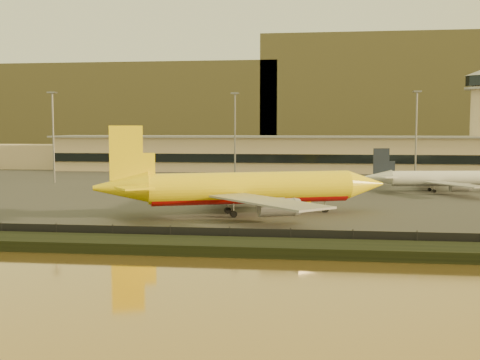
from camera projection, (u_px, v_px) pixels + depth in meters
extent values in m
plane|color=black|center=(229.00, 229.00, 92.39)|extent=(900.00, 900.00, 0.00)
cube|color=black|center=(209.00, 246.00, 75.53)|extent=(320.00, 7.00, 1.40)
cube|color=#2D2D2D|center=(273.00, 178.00, 186.26)|extent=(320.00, 220.00, 0.20)
cube|color=black|center=(215.00, 236.00, 79.43)|extent=(300.00, 0.05, 2.20)
cube|color=tan|center=(280.00, 154.00, 215.38)|extent=(160.00, 22.00, 12.00)
cube|color=black|center=(278.00, 159.00, 204.40)|extent=(160.00, 0.60, 3.00)
cube|color=gray|center=(280.00, 137.00, 214.84)|extent=(164.00, 24.00, 0.60)
cube|color=tan|center=(34.00, 156.00, 231.50)|extent=(50.00, 18.00, 9.00)
cylinder|color=tan|center=(479.00, 129.00, 211.66)|extent=(6.40, 6.40, 30.00)
cylinder|color=slate|center=(53.00, 138.00, 168.07)|extent=(0.50, 0.50, 25.00)
cube|color=slate|center=(52.00, 93.00, 166.98)|extent=(2.20, 2.20, 0.40)
cylinder|color=slate|center=(235.00, 138.00, 171.62)|extent=(0.50, 0.50, 25.00)
cube|color=slate|center=(235.00, 93.00, 170.52)|extent=(2.20, 2.20, 0.40)
cylinder|color=slate|center=(416.00, 139.00, 163.30)|extent=(0.50, 0.50, 25.00)
cube|color=slate|center=(417.00, 91.00, 162.21)|extent=(2.20, 2.20, 0.40)
cube|color=brown|center=(108.00, 112.00, 443.75)|extent=(260.00, 160.00, 55.00)
cube|color=brown|center=(430.00, 100.00, 413.95)|extent=(220.00, 160.00, 70.00)
cylinder|color=yellow|center=(251.00, 187.00, 106.07)|extent=(35.85, 17.73, 5.25)
cylinder|color=#BE0D0A|center=(251.00, 192.00, 106.15)|extent=(34.50, 16.29, 4.09)
cone|color=yellow|center=(365.00, 184.00, 111.06)|extent=(8.46, 7.40, 5.25)
cone|color=yellow|center=(121.00, 188.00, 100.82)|extent=(10.35, 8.12, 5.25)
cube|color=yellow|center=(126.00, 153.00, 100.55)|extent=(5.34, 2.35, 9.19)
cube|color=yellow|center=(131.00, 182.00, 106.34)|extent=(5.27, 5.21, 0.31)
cube|color=yellow|center=(135.00, 188.00, 96.16)|extent=(7.06, 7.05, 0.31)
cube|color=gray|center=(229.00, 185.00, 119.47)|extent=(7.60, 22.87, 0.31)
cylinder|color=gray|center=(245.00, 194.00, 116.87)|extent=(6.69, 4.84, 2.89)
cube|color=gray|center=(268.00, 202.00, 92.37)|extent=(20.58, 21.49, 0.31)
cylinder|color=gray|center=(277.00, 207.00, 96.38)|extent=(6.69, 4.84, 2.89)
cylinder|color=black|center=(325.00, 209.00, 109.64)|extent=(1.40, 1.27, 1.15)
cylinder|color=slate|center=(325.00, 206.00, 109.59)|extent=(0.20, 0.20, 2.36)
cylinder|color=black|center=(234.00, 214.00, 103.29)|extent=(1.40, 1.27, 1.15)
cylinder|color=slate|center=(234.00, 211.00, 103.24)|extent=(0.20, 0.20, 2.36)
cylinder|color=black|center=(228.00, 210.00, 107.87)|extent=(1.40, 1.27, 1.15)
cylinder|color=slate|center=(228.00, 207.00, 107.82)|extent=(0.20, 0.20, 2.36)
cylinder|color=silver|center=(443.00, 178.00, 144.66)|extent=(25.53, 7.61, 3.51)
cylinder|color=gray|center=(443.00, 181.00, 144.71)|extent=(24.71, 6.73, 2.74)
cone|color=silver|center=(378.00, 177.00, 144.06)|extent=(6.81, 4.50, 3.51)
cube|color=#1B2131|center=(381.00, 161.00, 143.75)|extent=(3.86, 0.91, 6.15)
cube|color=silver|center=(380.00, 175.00, 147.59)|extent=(3.97, 3.83, 0.21)
cube|color=silver|center=(388.00, 177.00, 140.59)|extent=(4.66, 4.58, 0.21)
cube|color=gray|center=(426.00, 177.00, 154.31)|extent=(8.25, 16.50, 0.21)
cylinder|color=gray|center=(436.00, 182.00, 152.10)|extent=(4.48, 2.60, 1.93)
cube|color=gray|center=(456.00, 184.00, 135.07)|extent=(12.44, 16.06, 0.21)
cylinder|color=gray|center=(459.00, 188.00, 137.58)|extent=(4.48, 2.60, 1.93)
cylinder|color=black|center=(434.00, 191.00, 143.24)|extent=(0.86, 0.73, 0.77)
cylinder|color=slate|center=(434.00, 189.00, 143.21)|extent=(0.18, 0.18, 1.58)
cylinder|color=black|center=(430.00, 190.00, 146.39)|extent=(0.86, 0.73, 0.77)
cylinder|color=slate|center=(430.00, 188.00, 146.36)|extent=(0.18, 0.18, 1.58)
cube|color=yellow|center=(299.00, 199.00, 122.07)|extent=(4.99, 3.59, 2.05)
cube|color=silver|center=(210.00, 197.00, 125.35)|extent=(4.61, 3.21, 1.90)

